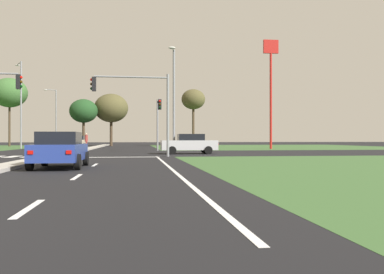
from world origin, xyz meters
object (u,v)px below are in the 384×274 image
at_px(street_lamp_fourth, 55,114).
at_px(pedestrian_at_median, 86,139).
at_px(fastfood_pole_sign, 271,70).
at_px(car_silver_fourth, 189,144).
at_px(car_grey_second, 62,143).
at_px(car_beige_third, 78,142).
at_px(car_blue_near, 60,150).
at_px(traffic_signal_far_right, 158,115).
at_px(traffic_signal_near_right, 140,99).
at_px(treeline_third, 84,111).
at_px(street_lamp_third, 21,101).
at_px(treeline_second, 10,93).
at_px(treeline_fifth, 193,100).
at_px(street_lamp_second, 174,95).
at_px(treeline_fourth, 111,108).

distance_m(street_lamp_fourth, pedestrian_at_median, 28.45).
bearing_deg(fastfood_pole_sign, car_silver_fourth, -129.95).
bearing_deg(car_grey_second, car_beige_third, -90.37).
xyz_separation_m(car_blue_near, fastfood_pole_sign, (19.11, 28.61, 8.56)).
relative_size(traffic_signal_far_right, traffic_signal_near_right, 0.91).
relative_size(pedestrian_at_median, treeline_third, 0.23).
relative_size(traffic_signal_far_right, treeline_third, 0.69).
xyz_separation_m(pedestrian_at_median, fastfood_pole_sign, (21.49, -1.22, 8.16)).
bearing_deg(traffic_signal_near_right, car_grey_second, 115.59).
xyz_separation_m(traffic_signal_near_right, fastfood_pole_sign, (15.65, 18.63, 5.40)).
xyz_separation_m(car_silver_fourth, treeline_third, (-12.42, 33.12, 4.72)).
distance_m(street_lamp_third, street_lamp_fourth, 21.98).
relative_size(treeline_second, treeline_fifth, 1.15).
height_order(car_silver_fourth, treeline_fifth, treeline_fifth).
height_order(street_lamp_third, treeline_fifth, street_lamp_third).
bearing_deg(car_blue_near, car_silver_fourth, 63.04).
bearing_deg(pedestrian_at_median, traffic_signal_far_right, 5.90).
xyz_separation_m(street_lamp_second, treeline_second, (-22.67, 33.75, 3.60)).
bearing_deg(traffic_signal_near_right, traffic_signal_far_right, 80.64).
height_order(car_blue_near, car_beige_third, car_beige_third).
xyz_separation_m(street_lamp_third, street_lamp_fourth, (-0.06, 21.98, -0.44)).
bearing_deg(car_beige_third, treeline_third, -87.06).
height_order(street_lamp_fourth, treeline_fourth, street_lamp_fourth).
relative_size(car_grey_second, treeline_second, 0.41).
distance_m(car_blue_near, car_beige_third, 38.13).
distance_m(treeline_second, treeline_third, 11.87).
bearing_deg(street_lamp_third, car_grey_second, -51.90).
bearing_deg(street_lamp_second, fastfood_pole_sign, 45.91).
relative_size(car_grey_second, traffic_signal_far_right, 0.86).
height_order(street_lamp_fourth, treeline_third, street_lamp_fourth).
distance_m(traffic_signal_near_right, pedestrian_at_median, 20.87).
height_order(car_beige_third, traffic_signal_near_right, traffic_signal_near_right).
distance_m(car_beige_third, pedestrian_at_median, 8.30).
relative_size(car_silver_fourth, treeline_third, 0.61).
height_order(street_lamp_second, street_lamp_fourth, street_lamp_fourth).
height_order(car_blue_near, traffic_signal_near_right, traffic_signal_near_right).
height_order(street_lamp_third, fastfood_pole_sign, fastfood_pole_sign).
height_order(street_lamp_second, treeline_fourth, treeline_fourth).
distance_m(car_beige_third, treeline_second, 18.10).
height_order(street_lamp_second, treeline_second, treeline_second).
relative_size(pedestrian_at_median, treeline_second, 0.16).
relative_size(street_lamp_second, treeline_third, 1.15).
height_order(car_blue_near, traffic_signal_far_right, traffic_signal_far_right).
bearing_deg(pedestrian_at_median, treeline_third, 150.19).
relative_size(street_lamp_second, pedestrian_at_median, 4.98).
xyz_separation_m(car_beige_third, fastfood_pole_sign, (23.51, -9.27, 8.52)).
height_order(car_grey_second, traffic_signal_near_right, traffic_signal_near_right).
distance_m(car_beige_third, fastfood_pole_sign, 26.67).
xyz_separation_m(street_lamp_third, treeline_fourth, (10.07, 15.43, 0.28)).
height_order(traffic_signal_near_right, treeline_fourth, treeline_fourth).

